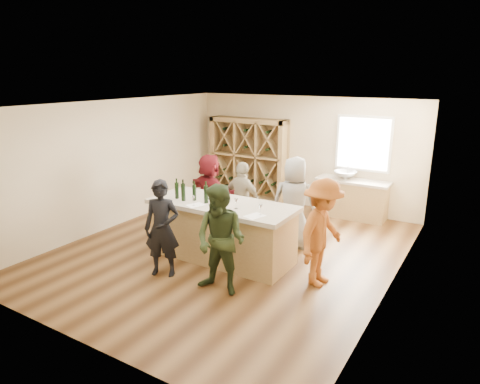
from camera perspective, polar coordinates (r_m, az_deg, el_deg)
The scene contains 32 objects.
floor at distance 8.46m, azimuth -1.29°, elevation -8.07°, with size 6.00×7.00×0.10m, color #57381B.
ceiling at distance 7.77m, azimuth -1.43°, elevation 11.93°, with size 6.00×7.00×0.10m, color white.
wall_back at distance 11.08m, azimuth 8.62°, elevation 5.31°, with size 6.00×0.10×2.80m, color beige.
wall_front at distance 5.49m, azimuth -21.86°, elevation -6.36°, with size 6.00×0.10×2.80m, color beige.
wall_left at distance 9.94m, azimuth -16.38°, elevation 3.67°, with size 0.10×7.00×2.80m, color beige.
wall_right at distance 6.90m, azimuth 20.51°, elevation -1.81°, with size 0.10×7.00×2.80m, color beige.
window_frame at distance 10.47m, azimuth 16.15°, elevation 6.22°, with size 1.30×0.06×1.30m, color white.
window_pane at distance 10.44m, azimuth 16.09°, elevation 6.20°, with size 1.18×0.01×1.18m, color white.
wine_rack at distance 11.55m, azimuth 1.13°, elevation 4.38°, with size 2.20×0.45×2.20m, color olive.
back_counter_base at distance 10.53m, azimuth 14.69°, elevation -1.00°, with size 1.60×0.58×0.86m, color olive.
back_counter_top at distance 10.41m, azimuth 14.86°, elevation 1.42°, with size 1.70×0.62×0.06m, color #B5A895.
sink at distance 10.44m, azimuth 13.86°, elevation 2.22°, with size 0.54×0.54×0.19m, color silver.
faucet at distance 10.59m, azimuth 14.18°, elevation 2.71°, with size 0.02×0.02×0.30m, color silver.
tasting_counter_base at distance 7.93m, azimuth -2.38°, elevation -5.45°, with size 2.60×1.00×1.00m, color olive.
tasting_counter_top at distance 7.76m, azimuth -2.43°, elevation -1.72°, with size 2.72×1.12×0.08m, color #B5A895.
wine_bottle_a at distance 8.06m, azimuth -8.42°, elevation 0.20°, with size 0.07×0.07×0.30m, color black.
wine_bottle_b at distance 7.89m, azimuth -7.58°, elevation -0.03°, with size 0.08×0.08×0.32m, color black.
wine_bottle_c at distance 7.89m, azimuth -6.12°, elevation -0.10°, with size 0.07×0.07×0.29m, color black.
wine_bottle_e at distance 7.71m, azimuth -4.55°, elevation -0.31°, with size 0.08×0.08×0.32m, color black.
wine_glass_a at distance 7.59m, azimuth -6.21°, elevation -1.21°, with size 0.06×0.06×0.17m, color white.
wine_glass_b at distance 7.30m, azimuth -3.35°, elevation -1.71°, with size 0.07×0.07×0.20m, color white.
wine_glass_d at distance 7.37m, azimuth -0.52°, elevation -1.57°, with size 0.07×0.07×0.18m, color white.
wine_glass_e at distance 7.06m, azimuth 2.74°, elevation -2.38°, with size 0.07×0.07×0.18m, color white.
tasting_menu_a at distance 7.64m, azimuth -5.95°, elevation -1.74°, with size 0.22×0.30×0.00m, color white.
tasting_menu_b at distance 7.28m, azimuth -2.67°, elevation -2.56°, with size 0.23×0.31×0.00m, color white.
tasting_menu_c at distance 7.03m, azimuth 1.97°, elevation -3.21°, with size 0.24×0.33×0.00m, color white.
person_near_left at distance 7.30m, azimuth -10.36°, elevation -4.81°, with size 0.61×0.44×1.66m, color black.
person_near_right at distance 6.60m, azimuth -2.59°, elevation -6.44°, with size 0.85×0.47×1.74m, color #263319.
person_server at distance 6.97m, azimuth 10.91°, elevation -5.38°, with size 1.15×0.53×1.78m, color #994C19.
person_far_mid at distance 8.81m, azimuth 0.34°, elevation -1.14°, with size 0.95×0.48×1.62m, color gray.
person_far_right at distance 8.37m, azimuth 7.23°, elevation -1.46°, with size 0.89×0.58×1.82m, color slate.
person_far_left at distance 9.34m, azimuth -4.03°, elevation 0.01°, with size 1.56×0.56×1.68m, color #590F14.
Camera 1 is at (4.19, -6.52, 3.35)m, focal length 32.00 mm.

